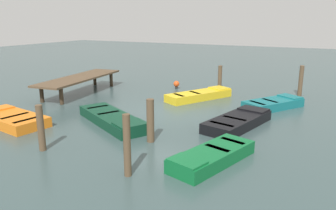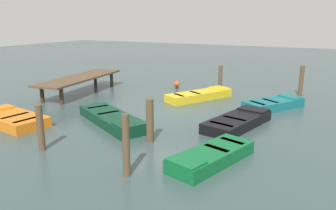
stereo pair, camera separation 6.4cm
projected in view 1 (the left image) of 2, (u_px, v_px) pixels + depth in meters
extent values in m
plane|color=#384C4C|center=(168.00, 112.00, 15.03)|extent=(80.00, 80.00, 0.00)
cube|color=brown|center=(80.00, 78.00, 18.66)|extent=(6.29, 2.43, 0.10)
cylinder|color=#3C2E20|center=(95.00, 78.00, 21.21)|extent=(0.20, 0.20, 0.85)
cylinder|color=#3C2E20|center=(111.00, 80.00, 20.80)|extent=(0.20, 0.20, 0.85)
cylinder|color=#3C2E20|center=(42.00, 94.00, 16.76)|extent=(0.20, 0.20, 0.85)
cylinder|color=#3C2E20|center=(61.00, 96.00, 16.35)|extent=(0.20, 0.20, 0.85)
cube|color=gold|center=(199.00, 95.00, 17.48)|extent=(3.82, 2.72, 0.40)
cube|color=#4C3319|center=(199.00, 93.00, 17.44)|extent=(3.21, 2.24, 0.04)
cube|color=gold|center=(219.00, 88.00, 18.23)|extent=(1.18, 1.23, 0.06)
cube|color=#42301E|center=(195.00, 93.00, 17.28)|extent=(0.57, 0.82, 0.04)
cube|color=#42301E|center=(179.00, 95.00, 16.71)|extent=(0.57, 0.82, 0.04)
cube|color=#0F602D|center=(213.00, 156.00, 9.73)|extent=(3.20, 1.88, 0.40)
cube|color=orange|center=(213.00, 152.00, 9.70)|extent=(2.70, 1.53, 0.04)
cube|color=#0F602D|center=(187.00, 161.00, 8.85)|extent=(0.91, 1.11, 0.06)
cube|color=#B06E1E|center=(217.00, 148.00, 9.85)|extent=(0.43, 0.86, 0.04)
cube|color=#B06E1E|center=(233.00, 141.00, 10.43)|extent=(0.43, 0.86, 0.04)
cube|color=orange|center=(12.00, 119.00, 13.31)|extent=(1.96, 3.39, 0.40)
cube|color=black|center=(12.00, 116.00, 13.28)|extent=(1.57, 2.87, 0.04)
cube|color=black|center=(15.00, 116.00, 13.13)|extent=(1.17, 0.38, 0.04)
cube|color=black|center=(27.00, 120.00, 12.63)|extent=(1.17, 0.38, 0.04)
cube|color=black|center=(238.00, 122.00, 13.03)|extent=(3.64, 2.04, 0.40)
cube|color=gray|center=(238.00, 118.00, 12.99)|extent=(3.07, 1.64, 0.04)
cube|color=black|center=(254.00, 109.00, 13.96)|extent=(1.00, 1.29, 0.06)
cube|color=#776E5D|center=(235.00, 119.00, 12.79)|extent=(0.42, 1.01, 0.04)
cube|color=#776E5D|center=(222.00, 124.00, 12.10)|extent=(0.42, 1.01, 0.04)
cube|color=#14666B|center=(273.00, 104.00, 15.72)|extent=(3.17, 2.62, 0.40)
cube|color=beige|center=(273.00, 101.00, 15.69)|extent=(2.65, 2.15, 0.04)
cube|color=#14666B|center=(290.00, 96.00, 16.24)|extent=(1.14, 1.27, 0.06)
cube|color=#9B9789|center=(270.00, 101.00, 15.57)|extent=(0.67, 0.90, 0.04)
cube|color=#9B9789|center=(257.00, 103.00, 15.16)|extent=(0.67, 0.90, 0.04)
cube|color=#0C3823|center=(112.00, 119.00, 13.36)|extent=(2.99, 4.15, 0.40)
cube|color=maroon|center=(112.00, 116.00, 13.33)|extent=(2.47, 3.48, 0.04)
cube|color=#0C3823|center=(130.00, 123.00, 12.04)|extent=(1.38, 1.30, 0.06)
cube|color=maroon|center=(109.00, 113.00, 13.56)|extent=(0.93, 0.62, 0.04)
cube|color=maroon|center=(98.00, 107.00, 14.45)|extent=(0.93, 0.62, 0.04)
cylinder|color=brown|center=(41.00, 128.00, 10.51)|extent=(0.22, 0.22, 1.51)
cylinder|color=brown|center=(127.00, 146.00, 8.75)|extent=(0.20, 0.20, 1.74)
cylinder|color=brown|center=(301.00, 81.00, 18.08)|extent=(0.23, 0.23, 1.68)
cylinder|color=brown|center=(150.00, 121.00, 11.27)|extent=(0.26, 0.26, 1.52)
cylinder|color=brown|center=(220.00, 78.00, 19.75)|extent=(0.23, 0.23, 1.44)
cylinder|color=#262626|center=(176.00, 88.00, 20.16)|extent=(0.16, 0.16, 0.12)
sphere|color=#E54C19|center=(176.00, 84.00, 20.10)|extent=(0.36, 0.36, 0.36)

